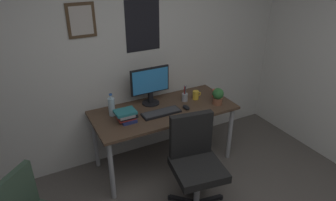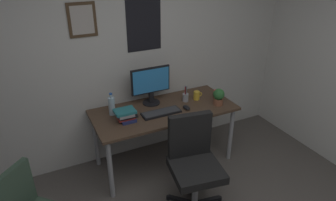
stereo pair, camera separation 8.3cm
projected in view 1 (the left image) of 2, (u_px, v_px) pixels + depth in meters
The scene contains 12 objects.
wall_back at pixel (122, 52), 3.32m from camera, with size 4.40×0.10×2.60m.
desk at pixel (164, 115), 3.39m from camera, with size 1.59×0.71×0.72m.
office_chair at pixel (195, 159), 2.87m from camera, with size 0.57×0.57×0.95m.
monitor at pixel (150, 84), 3.38m from camera, with size 0.46×0.20×0.43m.
keyboard at pixel (161, 113), 3.25m from camera, with size 0.43×0.15×0.03m.
computer_mouse at pixel (186, 107), 3.36m from camera, with size 0.06×0.11×0.04m.
water_bottle at pixel (112, 106), 3.19m from camera, with size 0.07×0.07×0.25m.
coffee_mug_near at pixel (196, 95), 3.56m from camera, with size 0.11×0.07×0.10m.
coffee_mug_far at pixel (216, 93), 3.62m from camera, with size 0.11×0.08×0.09m.
potted_plant at pixel (218, 96), 3.42m from camera, with size 0.13×0.13×0.20m.
pen_cup at pixel (185, 97), 3.51m from camera, with size 0.07×0.07×0.20m.
book_stack_left at pixel (126, 116), 3.08m from camera, with size 0.22×0.18×0.13m.
Camera 1 is at (-1.04, -0.93, 2.30)m, focal length 32.13 mm.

